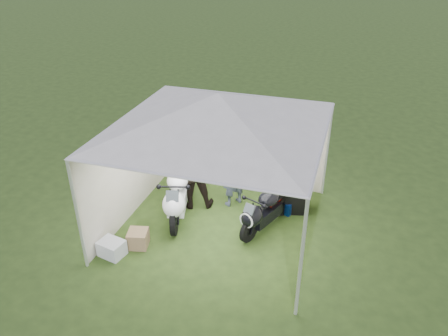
{
  "coord_description": "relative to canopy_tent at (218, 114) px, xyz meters",
  "views": [
    {
      "loc": [
        2.42,
        -7.36,
        5.66
      ],
      "look_at": [
        0.01,
        0.35,
        1.23
      ],
      "focal_mm": 35.0,
      "sensor_mm": 36.0,
      "label": 1
    }
  ],
  "objects": [
    {
      "name": "crate_1",
      "position": [
        -1.34,
        -1.19,
        -2.4
      ],
      "size": [
        0.47,
        0.47,
        0.35
      ],
      "primitive_type": "cube",
      "rotation": [
        0.0,
        0.0,
        0.23
      ],
      "color": "#8A6D4A",
      "rests_on": "ground"
    },
    {
      "name": "person_dark_jacket",
      "position": [
        -0.81,
        0.57,
        -1.61
      ],
      "size": [
        1.14,
        1.03,
        1.93
      ],
      "primitive_type": "imported",
      "rotation": [
        0.0,
        0.0,
        3.53
      ],
      "color": "black",
      "rests_on": "ground"
    },
    {
      "name": "equipment_box",
      "position": [
        1.48,
        1.04,
        -2.3
      ],
      "size": [
        0.65,
        0.57,
        0.56
      ],
      "primitive_type": "cube",
      "rotation": [
        0.0,
        0.0,
        0.24
      ],
      "color": "black",
      "rests_on": "ground"
    },
    {
      "name": "paddock_stand",
      "position": [
        1.27,
        0.89,
        -2.43
      ],
      "size": [
        0.44,
        0.36,
        0.29
      ],
      "primitive_type": "cube",
      "rotation": [
        0.0,
        0.0,
        -0.39
      ],
      "color": "#103AA9",
      "rests_on": "ground"
    },
    {
      "name": "crate_0",
      "position": [
        -1.7,
        -1.6,
        -2.41
      ],
      "size": [
        0.55,
        0.47,
        0.32
      ],
      "primitive_type": "cube",
      "rotation": [
        0.0,
        0.0,
        -0.21
      ],
      "color": "silver",
      "rests_on": "ground"
    },
    {
      "name": "canopy_tent",
      "position": [
        0.0,
        0.0,
        0.0
      ],
      "size": [
        5.66,
        5.66,
        3.0
      ],
      "color": "silver",
      "rests_on": "ground"
    },
    {
      "name": "ground",
      "position": [
        0.0,
        -0.03,
        -2.58
      ],
      "size": [
        80.0,
        80.0,
        0.0
      ],
      "primitive_type": "plane",
      "color": "#273B16",
      "rests_on": "ground"
    },
    {
      "name": "person_blue_jacket",
      "position": [
        0.06,
        0.88,
        -1.75
      ],
      "size": [
        0.68,
        0.72,
        1.65
      ],
      "primitive_type": "imported",
      "rotation": [
        0.0,
        0.0,
        -2.23
      ],
      "color": "slate",
      "rests_on": "ground"
    },
    {
      "name": "motorcycle_white",
      "position": [
        -0.97,
        0.02,
        -1.99
      ],
      "size": [
        0.87,
        2.09,
        1.05
      ],
      "rotation": [
        0.0,
        0.0,
        0.28
      ],
      "color": "black",
      "rests_on": "ground"
    },
    {
      "name": "motorcycle_black",
      "position": [
        0.96,
        0.13,
        -2.08
      ],
      "size": [
        0.9,
        1.71,
        0.89
      ],
      "rotation": [
        0.0,
        0.0,
        -0.39
      ],
      "color": "black",
      "rests_on": "ground"
    }
  ]
}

